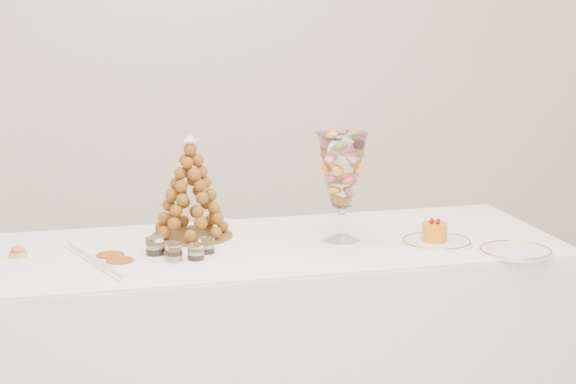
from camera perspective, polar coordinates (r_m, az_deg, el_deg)
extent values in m
cube|color=beige|center=(4.69, -6.37, 10.16)|extent=(4.50, 0.04, 2.80)
cube|color=white|center=(3.35, -0.32, -9.01)|extent=(1.88, 0.79, 0.70)
cube|color=white|center=(3.23, -0.33, -3.14)|extent=(1.88, 0.79, 0.01)
cube|color=white|center=(3.18, -6.39, -3.22)|extent=(0.72, 0.63, 0.02)
cylinder|color=white|center=(3.28, 3.17, -2.67)|extent=(0.13, 0.13, 0.02)
cylinder|color=white|center=(3.27, 3.18, -1.73)|extent=(0.03, 0.03, 0.09)
sphere|color=white|center=(3.26, 3.19, -0.97)|extent=(0.04, 0.04, 0.04)
cylinder|color=white|center=(3.26, 8.80, -2.96)|extent=(0.24, 0.24, 0.01)
cylinder|color=white|center=(3.21, 13.33, -3.44)|extent=(0.24, 0.24, 0.01)
cylinder|color=tan|center=(3.20, -15.71, -3.55)|extent=(0.06, 0.06, 0.02)
ellipsoid|color=#DB5B5A|center=(3.19, -15.72, -3.29)|extent=(0.04, 0.04, 0.03)
cylinder|color=white|center=(3.05, -7.90, -3.37)|extent=(0.06, 0.06, 0.08)
cylinder|color=white|center=(3.04, -6.98, -3.53)|extent=(0.06, 0.06, 0.06)
cylinder|color=white|center=(3.05, -4.85, -3.35)|extent=(0.06, 0.06, 0.07)
cylinder|color=white|center=(2.98, -6.77, -3.77)|extent=(0.07, 0.07, 0.07)
cylinder|color=white|center=(2.98, -5.48, -3.74)|extent=(0.07, 0.07, 0.07)
cylinder|color=white|center=(3.04, -10.47, -3.99)|extent=(0.10, 0.10, 0.03)
cylinder|color=white|center=(2.97, -9.92, -4.33)|extent=(0.10, 0.10, 0.03)
cylinder|color=brown|center=(3.26, -5.71, -2.59)|extent=(0.27, 0.27, 0.01)
cone|color=brown|center=(3.22, -5.77, 0.29)|extent=(0.28, 0.28, 0.33)
sphere|color=white|center=(3.19, -5.83, 3.03)|extent=(0.03, 0.03, 0.03)
cylinder|color=orange|center=(3.26, 8.68, -2.35)|extent=(0.09, 0.09, 0.06)
sphere|color=maroon|center=(3.26, 8.90, -1.68)|extent=(0.02, 0.02, 0.02)
sphere|color=maroon|center=(3.26, 8.53, -1.65)|extent=(0.02, 0.02, 0.02)
sphere|color=maroon|center=(3.24, 8.49, -1.74)|extent=(0.02, 0.02, 0.02)
sphere|color=maroon|center=(3.24, 8.86, -1.76)|extent=(0.02, 0.02, 0.02)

